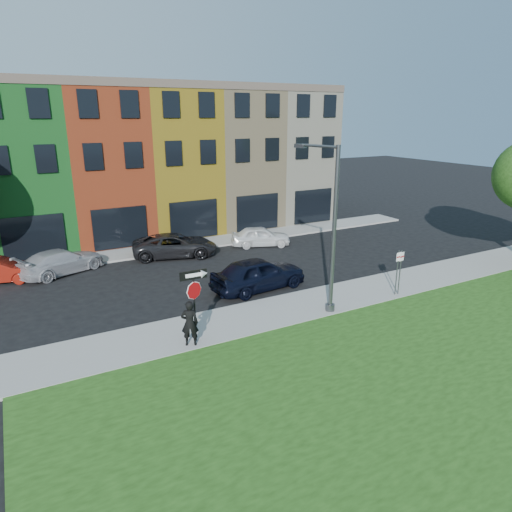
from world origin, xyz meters
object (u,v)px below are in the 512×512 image
man (190,323)px  street_lamp (330,230)px  stop_sign (194,291)px  sedan_near (258,274)px

man → street_lamp: 7.05m
stop_sign → street_lamp: street_lamp is taller
sedan_near → street_lamp: 4.97m
stop_sign → man: size_ratio=1.61×
stop_sign → street_lamp: bearing=1.5°
man → street_lamp: (6.50, 0.22, 2.72)m
man → street_lamp: street_lamp is taller
man → street_lamp: bearing=-155.5°
stop_sign → street_lamp: (6.21, 0.02, 1.58)m
sedan_near → street_lamp: (1.36, -3.81, 2.90)m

